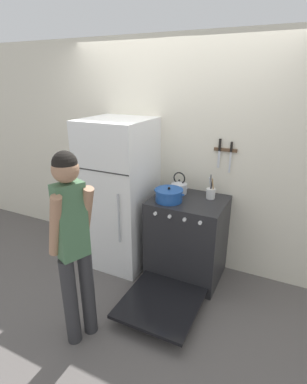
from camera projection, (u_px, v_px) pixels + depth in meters
The scene contains 9 objects.
ground_plane at pixel (172, 253), 3.85m from camera, with size 14.00×14.00×0.00m, color #5B5654.
wall_back at pixel (176, 156), 3.42m from camera, with size 10.00×0.06×2.55m.
refrigerator at pixel (119, 194), 3.46m from camera, with size 0.71×0.74×1.71m.
stove_range at pixel (186, 240), 3.27m from camera, with size 0.77×1.38×0.92m.
dutch_oven_pot at pixel (169, 195), 3.07m from camera, with size 0.33×0.29×0.16m.
tea_kettle at pixel (179, 187), 3.28m from camera, with size 0.22×0.18×0.24m.
utensil_jar at pixel (211, 193), 3.14m from camera, with size 0.09×0.09×0.27m.
person at pixel (73, 241), 2.30m from camera, with size 0.35×0.40×1.65m.
wall_knife_strip at pixel (225, 150), 3.10m from camera, with size 0.24×0.03×0.35m.
Camera 1 is at (1.23, -3.08, 2.12)m, focal length 28.00 mm.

